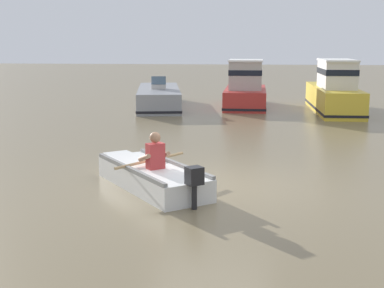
# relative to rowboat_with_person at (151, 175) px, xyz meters

# --- Properties ---
(ground_plane) EXTENTS (120.00, 120.00, 0.00)m
(ground_plane) POSITION_rel_rowboat_with_person_xyz_m (1.26, 0.24, -0.25)
(ground_plane) COLOR #7A6B4C
(rowboat_with_person) EXTENTS (2.79, 3.29, 1.19)m
(rowboat_with_person) POSITION_rel_rowboat_with_person_xyz_m (0.00, 0.00, 0.00)
(rowboat_with_person) COLOR white
(rowboat_with_person) RESTS_ON ground
(moored_boat_grey) EXTENTS (2.93, 6.70, 1.45)m
(moored_boat_grey) POSITION_rel_rowboat_with_person_xyz_m (-2.12, 13.68, 0.16)
(moored_boat_grey) COLOR gray
(moored_boat_grey) RESTS_ON ground
(moored_boat_red) EXTENTS (1.94, 4.70, 2.17)m
(moored_boat_red) POSITION_rel_rowboat_with_person_xyz_m (1.84, 13.87, 0.54)
(moored_boat_red) COLOR #B72D28
(moored_boat_red) RESTS_ON ground
(moored_boat_yellow) EXTENTS (1.75, 6.08, 2.24)m
(moored_boat_yellow) POSITION_rel_rowboat_with_person_xyz_m (5.61, 12.64, 0.59)
(moored_boat_yellow) COLOR gold
(moored_boat_yellow) RESTS_ON ground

